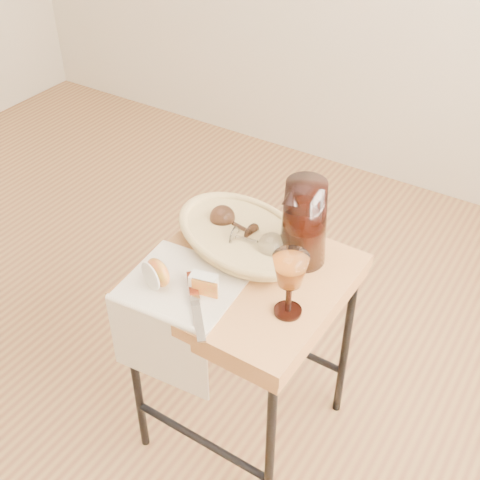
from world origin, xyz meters
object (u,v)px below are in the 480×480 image
Objects in this scene: bread_basket at (242,238)px; goblet_lying_a at (235,224)px; apple_half at (158,273)px; tea_towel at (183,284)px; wine_goblet at (289,285)px; side_table at (244,357)px; goblet_lying_b at (255,242)px; pitcher at (304,222)px; table_knife at (196,302)px.

goblet_lying_a is at bearing 171.75° from bread_basket.
bread_basket is at bearing 88.63° from apple_half.
tea_towel is at bearing 53.52° from apple_half.
wine_goblet is at bearing -16.45° from bread_basket.
goblet_lying_b reaches higher than side_table.
pitcher reaches higher than wine_goblet.
table_knife is at bearing -104.54° from goblet_lying_b.
pitcher is (0.20, 0.02, 0.07)m from goblet_lying_a.
tea_towel is 0.09m from table_knife.
wine_goblet reaches higher than bread_basket.
pitcher reaches higher than side_table.
table_knife is (0.07, -0.28, -0.03)m from goblet_lying_a.
apple_half is (-0.05, -0.26, -0.00)m from goblet_lying_a.
side_table is 0.39m from goblet_lying_a.
side_table is 3.64× the size of wine_goblet.
table_knife is at bearing -152.48° from wine_goblet.
bread_basket is at bearing 163.14° from goblet_lying_a.
wine_goblet reaches higher than side_table.
table_knife is (0.07, -0.05, 0.01)m from tea_towel.
goblet_lying_b is 0.14m from pitcher.
pitcher reaches higher than tea_towel.
pitcher reaches higher than goblet_lying_b.
apple_half is at bearing -149.36° from tea_towel.
pitcher is at bearing 108.91° from wine_goblet.
tea_towel is at bearing -125.60° from goblet_lying_b.
side_table is at bearing -36.42° from bread_basket.
side_table is at bearing 141.77° from goblet_lying_a.
wine_goblet is 0.76× the size of table_knife.
side_table is at bearing 43.79° from tea_towel.
side_table is 7.76× the size of apple_half.
tea_towel is at bearing -131.32° from side_table.
pitcher is at bearing 19.85° from goblet_lying_b.
table_knife reaches higher than tea_towel.
tea_towel is 2.33× the size of goblet_lying_b.
pitcher is 0.21m from wine_goblet.
pitcher is (0.10, 0.13, 0.43)m from side_table.
wine_goblet reaches higher than goblet_lying_b.
side_table is 0.42m from apple_half.
wine_goblet is at bearing 33.69° from apple_half.
wine_goblet is at bearing -21.83° from side_table.
goblet_lying_a is 0.32m from wine_goblet.
goblet_lying_a reaches higher than tea_towel.
side_table is at bearing -144.04° from pitcher.
goblet_lying_b is 1.48× the size of apple_half.
bread_basket is 0.28m from wine_goblet.
table_knife reaches higher than side_table.
wine_goblet is (0.16, -0.07, 0.40)m from side_table.
wine_goblet is 2.13× the size of apple_half.
tea_towel is 1.01× the size of pitcher.
goblet_lying_b reaches higher than bread_basket.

